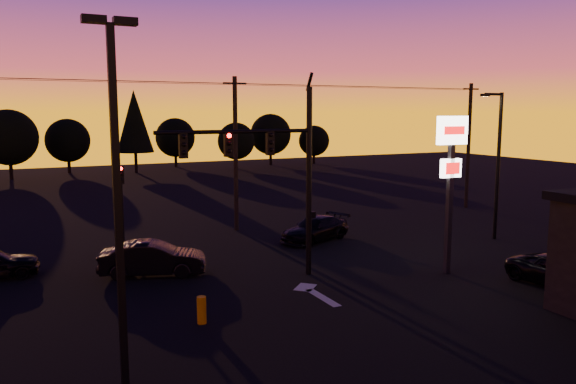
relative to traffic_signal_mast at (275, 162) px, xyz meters
name	(u,v)px	position (x,y,z in m)	size (l,w,h in m)	color
ground	(324,308)	(0.10, -3.99, -4.94)	(120.00, 120.00, 0.00)	black
lane_arrow	(314,292)	(0.60, -2.33, -4.93)	(1.20, 3.10, 0.01)	beige
traffic_signal_mast	(275,162)	(0.00, 0.00, 0.00)	(6.79, 0.52, 8.58)	black
secondary_signal	(122,196)	(-4.90, 7.49, -2.07)	(0.30, 0.31, 4.35)	black
parking_lot_light	(117,183)	(-7.40, -6.99, 0.33)	(1.25, 0.30, 9.14)	black
pylon_sign	(451,161)	(7.10, -2.49, -0.02)	(1.50, 0.28, 6.80)	black
streetlight	(497,159)	(14.01, 1.51, -0.52)	(1.55, 0.35, 8.00)	black
utility_pole_1	(236,153)	(2.10, 10.01, -0.34)	(1.40, 0.26, 9.00)	black
utility_pole_2	(469,145)	(20.10, 10.01, -0.34)	(1.40, 0.26, 9.00)	black
power_wires	(235,84)	(2.10, 10.01, 3.63)	(36.00, 1.22, 0.07)	black
bollard	(202,310)	(-4.30, -3.49, -4.48)	(0.31, 0.31, 0.92)	#BD7600
tree_2	(9,137)	(-9.90, 44.01, -0.57)	(5.77, 5.78, 7.26)	black
tree_3	(68,141)	(-3.90, 48.01, -1.19)	(4.95, 4.95, 6.22)	black
tree_4	(134,121)	(3.10, 45.01, 0.99)	(4.18, 4.18, 9.50)	black
tree_5	(175,138)	(9.10, 50.01, -1.19)	(4.95, 4.95, 6.22)	black
tree_6	(236,141)	(15.10, 44.01, -1.50)	(4.54, 4.54, 5.71)	black
tree_7	(271,134)	(21.10, 47.01, -0.88)	(5.36, 5.36, 6.74)	black
tree_8	(314,141)	(27.10, 46.01, -1.82)	(4.12, 4.12, 5.19)	black
car_mid	(153,259)	(-4.48, 2.81, -4.20)	(1.55, 4.45, 1.47)	black
car_right	(315,229)	(4.96, 5.51, -4.29)	(1.81, 4.46, 1.29)	black
suv_parked	(564,272)	(9.89, -6.10, -4.32)	(2.03, 4.41, 1.22)	black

